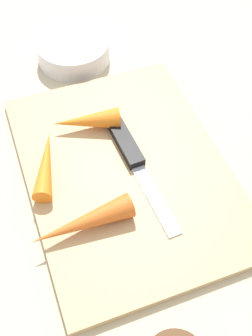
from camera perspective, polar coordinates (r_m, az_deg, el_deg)
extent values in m
plane|color=#C6B793|center=(0.57, 0.00, -0.71)|extent=(1.40, 1.40, 0.00)
cube|color=tan|center=(0.57, 0.00, -0.36)|extent=(0.36, 0.26, 0.01)
cube|color=#B7B7BC|center=(0.54, 4.03, -4.29)|extent=(0.11, 0.02, 0.00)
cube|color=black|center=(0.58, -0.19, 3.64)|extent=(0.09, 0.03, 0.01)
cone|color=orange|center=(0.50, -5.90, -7.37)|extent=(0.04, 0.13, 0.03)
cone|color=orange|center=(0.60, -5.39, 6.31)|extent=(0.05, 0.10, 0.03)
cone|color=orange|center=(0.56, -10.74, 0.59)|extent=(0.11, 0.06, 0.03)
cylinder|color=silver|center=(0.73, -7.44, 15.32)|extent=(0.12, 0.12, 0.04)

